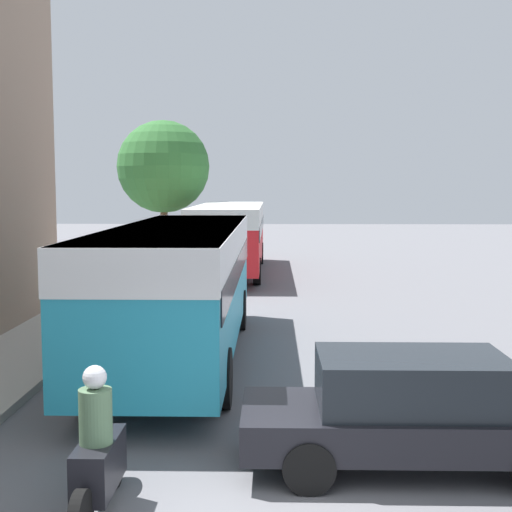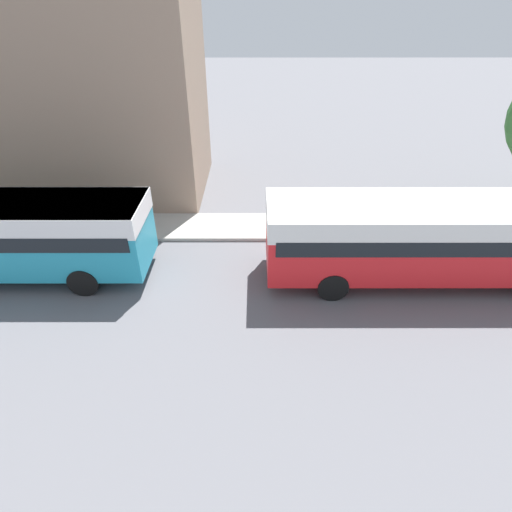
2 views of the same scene
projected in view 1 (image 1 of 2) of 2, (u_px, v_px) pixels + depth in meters
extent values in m
cube|color=teal|center=(179.00, 282.00, 14.75)|extent=(2.42, 10.31, 2.31)
cube|color=white|center=(179.00, 243.00, 14.67)|extent=(2.45, 10.36, 0.69)
cube|color=black|center=(179.00, 268.00, 14.72)|extent=(2.47, 9.89, 0.51)
cylinder|color=black|center=(153.00, 309.00, 18.07)|extent=(0.28, 1.00, 1.00)
cylinder|color=black|center=(240.00, 310.00, 18.02)|extent=(0.28, 1.00, 1.00)
cylinder|color=black|center=(88.00, 377.00, 11.71)|extent=(0.28, 1.00, 1.00)
cylinder|color=black|center=(223.00, 378.00, 11.66)|extent=(0.28, 1.00, 1.00)
cube|color=red|center=(230.00, 233.00, 29.37)|extent=(2.59, 11.02, 2.32)
cube|color=white|center=(230.00, 213.00, 29.29)|extent=(2.62, 11.08, 0.70)
cube|color=black|center=(230.00, 226.00, 29.34)|extent=(2.65, 10.58, 0.51)
cylinder|color=black|center=(209.00, 253.00, 32.91)|extent=(0.28, 1.00, 1.00)
cylinder|color=black|center=(260.00, 253.00, 32.86)|extent=(0.28, 1.00, 1.00)
cylinder|color=black|center=(192.00, 271.00, 26.11)|extent=(0.28, 1.00, 1.00)
cylinder|color=black|center=(257.00, 271.00, 26.06)|extent=(0.28, 1.00, 1.00)
cube|color=black|center=(99.00, 464.00, 7.83)|extent=(0.39, 1.10, 0.55)
cylinder|color=black|center=(115.00, 460.00, 8.66)|extent=(0.10, 0.64, 0.64)
cylinder|color=#4C6B4C|center=(96.00, 416.00, 7.68)|extent=(0.36, 0.36, 0.60)
sphere|color=silver|center=(95.00, 377.00, 7.63)|extent=(0.26, 0.26, 0.26)
cube|color=black|center=(411.00, 425.00, 9.17)|extent=(4.35, 1.72, 0.50)
cube|color=black|center=(412.00, 381.00, 9.11)|extent=(2.39, 1.51, 0.67)
cylinder|color=black|center=(496.00, 424.00, 9.95)|extent=(0.64, 0.22, 0.64)
cylinder|color=black|center=(303.00, 423.00, 10.01)|extent=(0.64, 0.22, 0.64)
cylinder|color=black|center=(309.00, 467.00, 8.44)|extent=(0.64, 0.22, 0.64)
cylinder|color=#232838|center=(171.00, 252.00, 32.91)|extent=(0.26, 0.26, 0.83)
cylinder|color=black|center=(171.00, 236.00, 32.84)|extent=(0.33, 0.33, 0.69)
sphere|color=tan|center=(170.00, 226.00, 32.79)|extent=(0.22, 0.22, 0.22)
cylinder|color=brown|center=(164.00, 228.00, 35.33)|extent=(0.36, 0.36, 2.68)
sphere|color=#2D662D|center=(163.00, 167.00, 35.02)|extent=(4.54, 4.54, 4.54)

